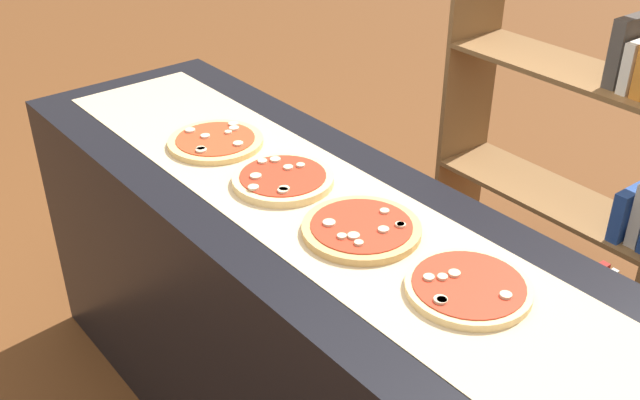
% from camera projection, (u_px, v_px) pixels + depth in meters
% --- Properties ---
extents(counter, '(2.26, 0.65, 0.90)m').
position_uv_depth(counter, '(320.00, 345.00, 2.06)').
color(counter, black).
rests_on(counter, ground_plane).
extents(parchment_paper, '(2.09, 0.41, 0.00)m').
position_uv_depth(parchment_paper, '(320.00, 207.00, 1.83)').
color(parchment_paper, tan).
rests_on(parchment_paper, counter).
extents(pizza_mushroom_0, '(0.28, 0.28, 0.03)m').
position_uv_depth(pizza_mushroom_0, '(216.00, 141.00, 2.13)').
color(pizza_mushroom_0, '#DBB26B').
rests_on(pizza_mushroom_0, parchment_paper).
extents(pizza_mushroom_1, '(0.27, 0.27, 0.03)m').
position_uv_depth(pizza_mushroom_1, '(283.00, 179.00, 1.93)').
color(pizza_mushroom_1, '#E5C17F').
rests_on(pizza_mushroom_1, parchment_paper).
extents(pizza_mushroom_2, '(0.28, 0.28, 0.03)m').
position_uv_depth(pizza_mushroom_2, '(362.00, 228.00, 1.73)').
color(pizza_mushroom_2, tan).
rests_on(pizza_mushroom_2, parchment_paper).
extents(pizza_mushroom_3, '(0.27, 0.27, 0.03)m').
position_uv_depth(pizza_mushroom_3, '(468.00, 287.00, 1.53)').
color(pizza_mushroom_3, '#E5C17F').
rests_on(pizza_mushroom_3, parchment_paper).
extents(bookshelf, '(0.92, 0.30, 1.47)m').
position_uv_depth(bookshelf, '(589.00, 161.00, 2.52)').
color(bookshelf, brown).
rests_on(bookshelf, ground_plane).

